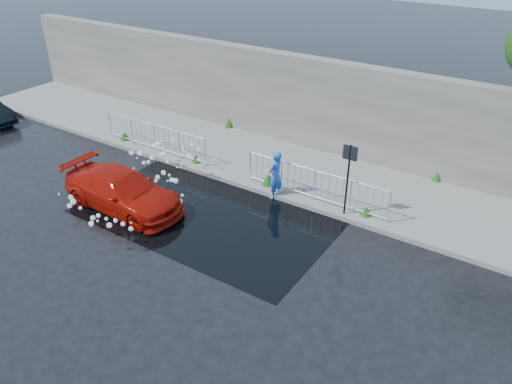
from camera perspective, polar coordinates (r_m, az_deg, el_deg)
ground at (r=15.69m, az=-8.99°, el=-3.47°), size 90.00×90.00×0.00m
pavement at (r=19.10m, az=0.89°, el=3.57°), size 30.00×4.00×0.15m
curb at (r=17.63m, az=-2.61°, el=1.19°), size 30.00×0.25×0.16m
retaining_wall at (r=20.15m, az=4.35°, el=10.54°), size 30.00×0.60×3.50m
puddle at (r=16.04m, az=-5.31°, el=-2.38°), size 8.00×5.00×0.01m
sign_post at (r=15.14m, az=10.53°, el=2.61°), size 0.45×0.06×2.50m
railing_left at (r=19.96m, az=-11.49°, el=6.24°), size 5.05×0.05×1.10m
railing_right at (r=16.22m, az=6.72°, el=0.93°), size 5.05×0.05×1.10m
weeds at (r=18.84m, az=-0.71°, el=4.06°), size 12.17×3.93×0.43m
water_spray at (r=17.07m, az=-12.85°, el=1.45°), size 3.53×5.56×1.12m
red_car at (r=16.50m, az=-15.04°, el=0.12°), size 4.31×1.78×1.25m
person at (r=16.43m, az=2.22°, el=1.94°), size 0.45×0.64×1.68m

